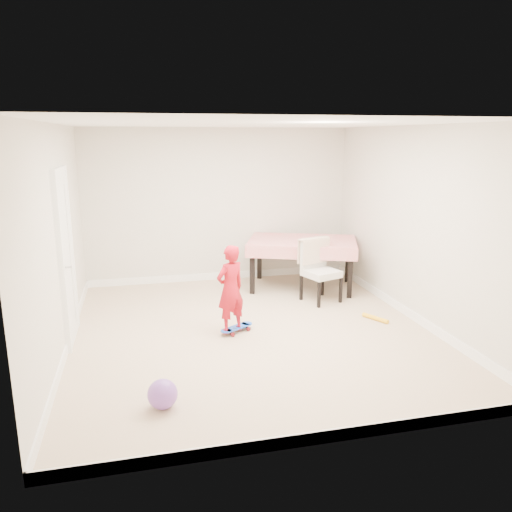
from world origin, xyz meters
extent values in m
plane|color=tan|center=(0.00, 0.00, 0.00)|extent=(5.00, 5.00, 0.00)
cube|color=white|center=(0.00, 0.00, 2.58)|extent=(4.50, 5.00, 0.04)
cube|color=beige|center=(0.00, 2.48, 1.30)|extent=(4.50, 0.04, 2.60)
cube|color=beige|center=(0.00, -2.48, 1.30)|extent=(4.50, 0.04, 2.60)
cube|color=beige|center=(-2.23, 0.00, 1.30)|extent=(0.04, 5.00, 2.60)
cube|color=beige|center=(2.23, 0.00, 1.30)|extent=(0.04, 5.00, 2.60)
cube|color=white|center=(-2.22, 0.30, 1.02)|extent=(0.11, 0.94, 2.11)
cube|color=white|center=(0.00, 2.49, 0.06)|extent=(4.50, 0.02, 0.12)
cube|color=white|center=(0.00, -2.49, 0.06)|extent=(4.50, 0.02, 0.12)
cube|color=white|center=(-2.24, 0.00, 0.06)|extent=(0.02, 5.00, 0.12)
cube|color=white|center=(2.24, 0.00, 0.06)|extent=(0.02, 5.00, 0.12)
imported|color=red|center=(-0.28, -0.01, 0.56)|extent=(0.49, 0.43, 1.12)
sphere|color=purple|center=(-1.22, -1.63, 0.14)|extent=(0.28, 0.28, 0.28)
cylinder|color=yellow|center=(1.73, 0.00, 0.03)|extent=(0.24, 0.38, 0.06)
camera|label=1|loc=(-1.35, -5.89, 2.46)|focal=35.00mm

